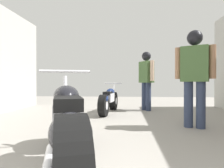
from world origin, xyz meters
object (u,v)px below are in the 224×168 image
(motorcycle_maroon_cruiser, at_px, (67,127))
(mechanic_with_helmet, at_px, (195,69))
(mechanic_in_blue, at_px, (146,75))
(motorcycle_black_naked, at_px, (109,100))

(motorcycle_maroon_cruiser, distance_m, mechanic_with_helmet, 2.65)
(mechanic_in_blue, relative_size, mechanic_with_helmet, 0.98)
(motorcycle_maroon_cruiser, xyz_separation_m, mechanic_in_blue, (1.12, 4.00, 0.62))
(motorcycle_black_naked, bearing_deg, motorcycle_maroon_cruiser, -90.95)
(motorcycle_maroon_cruiser, height_order, mechanic_with_helmet, mechanic_with_helmet)
(motorcycle_maroon_cruiser, bearing_deg, motorcycle_black_naked, 89.05)
(motorcycle_black_naked, xyz_separation_m, mechanic_in_blue, (1.06, 0.55, 0.69))
(motorcycle_black_naked, height_order, mechanic_in_blue, mechanic_in_blue)
(motorcycle_maroon_cruiser, distance_m, motorcycle_black_naked, 3.45)
(mechanic_in_blue, distance_m, mechanic_with_helmet, 2.23)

